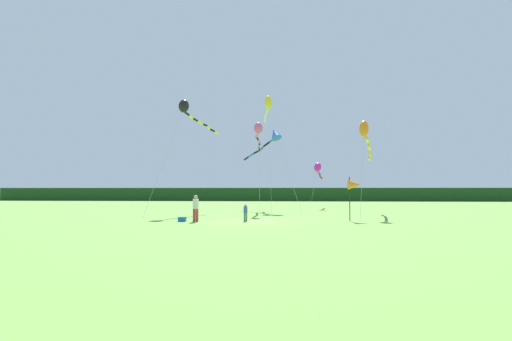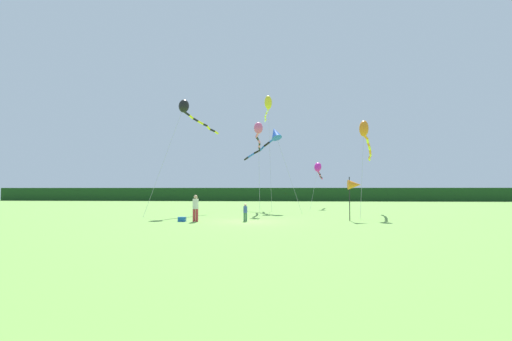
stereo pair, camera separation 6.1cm
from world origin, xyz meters
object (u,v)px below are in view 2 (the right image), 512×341
(cooler_box, at_px, (182,219))
(kite_yellow, at_px, (268,104))
(person_child, at_px, (245,211))
(banner_flag_pole, at_px, (354,185))
(kite_rainbow, at_px, (258,132))
(kite_orange, at_px, (365,135))
(kite_magenta, at_px, (318,169))
(kite_black, at_px, (187,109))
(person_adult, at_px, (196,207))
(kite_blue, at_px, (273,136))

(cooler_box, bearing_deg, kite_yellow, 71.00)
(kite_yellow, bearing_deg, person_child, -94.01)
(banner_flag_pole, distance_m, kite_rainbow, 11.95)
(kite_orange, bearing_deg, kite_magenta, 102.53)
(person_child, height_order, banner_flag_pole, banner_flag_pole)
(person_child, relative_size, kite_yellow, 0.10)
(kite_magenta, bearing_deg, kite_black, -142.33)
(person_adult, height_order, kite_blue, kite_blue)
(person_child, bearing_deg, kite_blue, 82.17)
(banner_flag_pole, height_order, kite_rainbow, kite_rainbow)
(kite_yellow, distance_m, kite_magenta, 9.51)
(kite_blue, xyz_separation_m, kite_black, (-7.80, -4.42, 1.90))
(kite_black, xyz_separation_m, kite_magenta, (13.03, 10.06, -4.96))
(person_child, distance_m, banner_flag_pole, 7.87)
(kite_yellow, height_order, kite_black, kite_yellow)
(kite_rainbow, height_order, kite_orange, kite_rainbow)
(kite_yellow, xyz_separation_m, kite_magenta, (5.81, 2.39, -7.14))
(kite_yellow, bearing_deg, banner_flag_pole, -65.51)
(kite_magenta, bearing_deg, kite_blue, -132.86)
(cooler_box, bearing_deg, person_adult, -0.64)
(kite_yellow, bearing_deg, kite_orange, -48.62)
(cooler_box, xyz_separation_m, kite_magenta, (11.20, 18.04, 4.49))
(kite_magenta, bearing_deg, cooler_box, -121.82)
(kite_black, bearing_deg, kite_yellow, 46.72)
(person_child, relative_size, banner_flag_pole, 0.39)
(person_adult, height_order, kite_yellow, kite_yellow)
(person_child, relative_size, kite_black, 0.12)
(kite_blue, xyz_separation_m, kite_magenta, (5.23, 5.64, -3.06))
(person_adult, xyz_separation_m, banner_flag_pole, (11.00, 1.29, 1.50))
(person_adult, xyz_separation_m, cooler_box, (-0.93, 0.01, -0.86))
(person_child, bearing_deg, cooler_box, -174.18)
(person_child, xyz_separation_m, cooler_box, (-4.32, -0.44, -0.52))
(person_child, height_order, kite_orange, kite_orange)
(kite_yellow, distance_m, kite_orange, 13.76)
(person_child, relative_size, kite_rainbow, 0.14)
(cooler_box, height_order, kite_magenta, kite_magenta)
(kite_black, bearing_deg, banner_flag_pole, -25.95)
(kite_black, bearing_deg, person_child, -50.77)
(banner_flag_pole, bearing_deg, kite_yellow, 114.49)
(person_child, height_order, kite_blue, kite_blue)
(kite_yellow, bearing_deg, person_adult, -105.87)
(person_child, xyz_separation_m, banner_flag_pole, (7.61, 0.84, 1.83))
(banner_flag_pole, bearing_deg, kite_black, 154.05)
(kite_blue, relative_size, kite_magenta, 1.16)
(banner_flag_pole, bearing_deg, kite_blue, 118.22)
(kite_blue, bearing_deg, kite_magenta, 47.14)
(banner_flag_pole, height_order, kite_blue, kite_blue)
(person_child, distance_m, kite_blue, 13.97)
(person_adult, bearing_deg, banner_flag_pole, 6.69)
(kite_rainbow, relative_size, kite_magenta, 1.13)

